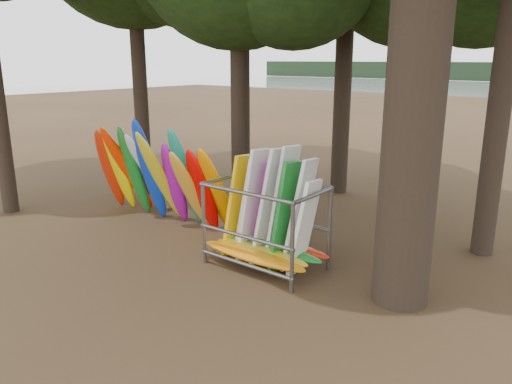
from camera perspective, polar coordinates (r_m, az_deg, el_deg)
The scene contains 3 objects.
ground at distance 12.61m, azimuth -6.52°, elevation -7.09°, with size 120.00×120.00×0.00m, color #47331E.
kayak_row at distance 14.95m, azimuth -11.13°, elevation 1.68°, with size 5.17×2.18×3.24m.
storage_rack at distance 11.52m, azimuth 1.17°, elevation -4.10°, with size 2.91×1.51×2.89m.
Camera 1 is at (8.32, -8.21, 4.72)m, focal length 35.00 mm.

